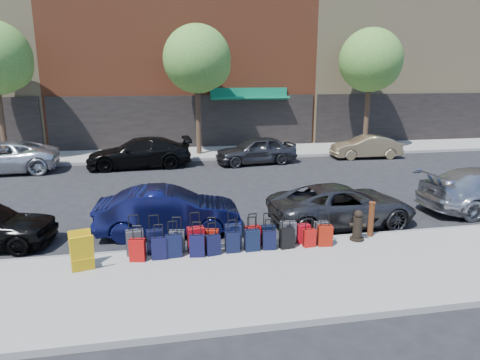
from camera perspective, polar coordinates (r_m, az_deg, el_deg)
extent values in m
plane|color=black|center=(16.15, -3.95, -2.96)|extent=(120.00, 120.00, 0.00)
cube|color=gray|center=(10.14, 0.65, -13.08)|extent=(60.00, 4.00, 0.15)
cube|color=gray|center=(25.83, -6.66, 3.54)|extent=(60.00, 4.00, 0.15)
cube|color=gray|center=(11.94, -1.30, -8.76)|extent=(60.00, 0.08, 0.15)
cube|color=gray|center=(23.85, -6.29, 2.69)|extent=(60.00, 0.08, 0.15)
cube|color=black|center=(27.52, -7.07, 7.59)|extent=(16.66, 0.15, 3.40)
cube|color=#0A6242|center=(27.61, 1.34, 10.83)|extent=(5.00, 0.91, 0.27)
cube|color=#0A6242|center=(27.89, 1.21, 11.58)|extent=(5.00, 0.10, 0.60)
cube|color=#97835C|center=(38.06, 18.25, 19.77)|extent=(15.00, 12.00, 18.00)
cube|color=black|center=(32.73, 22.39, 7.65)|extent=(14.70, 0.15, 3.40)
cylinder|color=black|center=(26.25, -29.25, 7.51)|extent=(0.30, 0.30, 4.80)
sphere|color=#397226|center=(25.99, -28.65, 13.28)|extent=(2.58, 2.58, 2.58)
cylinder|color=black|center=(25.05, -5.58, 8.97)|extent=(0.30, 0.30, 4.80)
sphere|color=#397226|center=(24.97, -5.75, 15.77)|extent=(3.80, 3.80, 3.80)
sphere|color=#397226|center=(25.03, -4.31, 14.92)|extent=(2.58, 2.58, 2.58)
cylinder|color=black|center=(28.04, 16.59, 8.98)|extent=(0.30, 0.30, 4.80)
sphere|color=#397226|center=(27.97, 17.02, 15.05)|extent=(3.80, 3.80, 3.80)
sphere|color=#397226|center=(28.24, 18.07, 14.18)|extent=(2.58, 2.58, 2.58)
cube|color=#343438|center=(11.43, -13.83, -8.09)|extent=(0.46, 0.29, 0.65)
cylinder|color=black|center=(11.18, -14.04, -4.72)|extent=(0.25, 0.06, 0.03)
cube|color=black|center=(11.39, -11.26, -8.05)|extent=(0.44, 0.27, 0.64)
cylinder|color=black|center=(11.16, -11.42, -4.77)|extent=(0.24, 0.05, 0.03)
cube|color=#353539|center=(11.38, -8.37, -8.08)|extent=(0.41, 0.26, 0.59)
cylinder|color=black|center=(11.16, -8.49, -5.06)|extent=(0.22, 0.06, 0.03)
cube|color=#990911|center=(11.38, -5.91, -7.84)|extent=(0.46, 0.29, 0.65)
cylinder|color=black|center=(11.14, -6.00, -4.48)|extent=(0.24, 0.06, 0.03)
cube|color=maroon|center=(11.49, -3.78, -7.87)|extent=(0.39, 0.27, 0.54)
cylinder|color=black|center=(11.29, -3.82, -5.12)|extent=(0.20, 0.07, 0.03)
cube|color=black|center=(11.50, -0.93, -7.52)|extent=(0.44, 0.25, 0.65)
cylinder|color=black|center=(11.26, -0.95, -4.19)|extent=(0.24, 0.04, 0.03)
cube|color=#96090A|center=(11.60, 1.77, -7.54)|extent=(0.41, 0.27, 0.57)
cylinder|color=black|center=(11.39, 1.79, -4.63)|extent=(0.22, 0.07, 0.03)
cube|color=black|center=(11.75, 3.74, -7.32)|extent=(0.38, 0.23, 0.56)
cylinder|color=black|center=(11.55, 3.78, -4.54)|extent=(0.21, 0.05, 0.03)
cube|color=#3A3A3F|center=(11.88, 6.43, -6.98)|extent=(0.42, 0.23, 0.62)
cylinder|color=black|center=(11.66, 6.52, -3.88)|extent=(0.23, 0.03, 0.03)
cube|color=#A50A17|center=(11.99, 8.41, -7.07)|extent=(0.37, 0.22, 0.53)
cylinder|color=black|center=(11.80, 8.51, -4.46)|extent=(0.20, 0.05, 0.03)
cube|color=#323236|center=(12.17, 10.79, -6.75)|extent=(0.41, 0.26, 0.57)
cylinder|color=black|center=(11.97, 10.92, -3.99)|extent=(0.22, 0.06, 0.03)
cube|color=#9C0A0A|center=(11.06, -13.51, -9.07)|extent=(0.42, 0.29, 0.56)
cylinder|color=black|center=(10.84, -13.69, -6.08)|extent=(0.22, 0.07, 0.03)
cube|color=black|center=(11.06, -10.73, -8.94)|extent=(0.38, 0.23, 0.55)
cylinder|color=black|center=(10.85, -10.88, -6.00)|extent=(0.21, 0.04, 0.03)
cube|color=black|center=(11.11, -8.85, -8.69)|extent=(0.41, 0.26, 0.58)
cylinder|color=black|center=(10.88, -8.97, -5.60)|extent=(0.22, 0.05, 0.03)
cube|color=black|center=(11.07, -5.75, -8.72)|extent=(0.41, 0.27, 0.56)
cylinder|color=black|center=(10.85, -5.83, -5.73)|extent=(0.22, 0.06, 0.03)
cube|color=black|center=(11.13, -3.63, -8.65)|extent=(0.39, 0.27, 0.53)
cylinder|color=black|center=(10.92, -3.68, -5.87)|extent=(0.20, 0.07, 0.03)
cube|color=black|center=(11.27, -1.02, -8.30)|extent=(0.37, 0.22, 0.54)
cylinder|color=black|center=(11.06, -1.03, -5.50)|extent=(0.20, 0.03, 0.03)
cube|color=black|center=(11.36, 1.61, -8.03)|extent=(0.40, 0.24, 0.57)
cylinder|color=black|center=(11.14, 1.63, -5.07)|extent=(0.22, 0.04, 0.03)
cube|color=black|center=(11.47, 3.90, -8.00)|extent=(0.37, 0.24, 0.51)
cylinder|color=black|center=(11.27, 3.95, -5.38)|extent=(0.20, 0.05, 0.03)
cube|color=black|center=(11.58, 6.26, -7.73)|extent=(0.40, 0.26, 0.55)
cylinder|color=black|center=(11.37, 6.34, -4.92)|extent=(0.21, 0.06, 0.03)
cube|color=#A70D0A|center=(11.76, 9.21, -7.64)|extent=(0.35, 0.22, 0.49)
cylinder|color=black|center=(11.58, 9.31, -5.20)|extent=(0.19, 0.05, 0.03)
cube|color=maroon|center=(11.89, 11.26, -7.29)|extent=(0.41, 0.27, 0.57)
cylinder|color=black|center=(11.68, 11.40, -4.47)|extent=(0.22, 0.06, 0.03)
cylinder|color=black|center=(12.57, 15.31, -7.56)|extent=(0.39, 0.39, 0.07)
cylinder|color=black|center=(12.45, 15.41, -6.11)|extent=(0.26, 0.26, 0.61)
sphere|color=black|center=(12.33, 15.52, -4.43)|extent=(0.24, 0.24, 0.24)
cylinder|color=black|center=(12.43, 15.42, -5.82)|extent=(0.45, 0.25, 0.11)
cylinder|color=#38190C|center=(12.82, 17.08, -5.06)|extent=(0.17, 0.17, 0.99)
cylinder|color=#38190C|center=(12.67, 17.24, -2.93)|extent=(0.19, 0.19, 0.04)
cube|color=#CA9A0B|center=(10.72, -20.25, -9.24)|extent=(0.56, 0.36, 0.93)
cube|color=#CA9A0B|center=(11.04, -20.44, -8.59)|extent=(0.56, 0.36, 0.93)
cube|color=#CA9A0B|center=(10.93, -20.29, -9.59)|extent=(0.59, 0.46, 0.02)
imported|color=#0D113B|center=(12.97, -9.51, -4.14)|extent=(4.33, 1.71, 1.40)
imported|color=#303033|center=(13.95, 13.44, -3.27)|extent=(4.78, 2.42, 1.30)
imported|color=black|center=(22.60, -13.27, 3.56)|extent=(5.36, 2.38, 1.53)
imported|color=#303032|center=(22.93, 2.13, 3.99)|extent=(4.50, 2.26, 1.47)
imported|color=tan|center=(25.56, 16.46, 4.26)|extent=(4.00, 1.60, 1.29)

